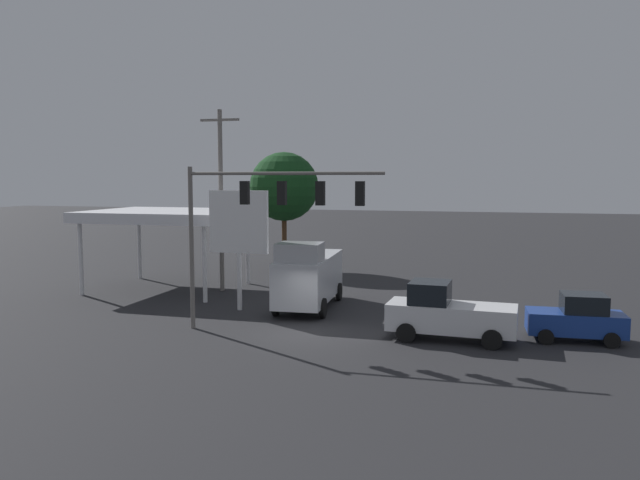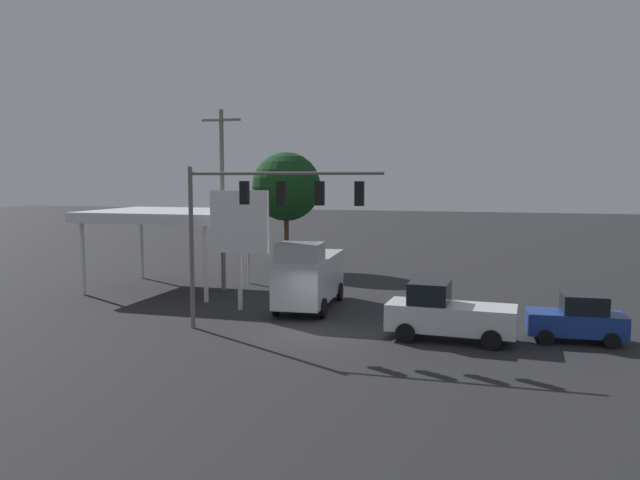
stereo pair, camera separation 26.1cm
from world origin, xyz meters
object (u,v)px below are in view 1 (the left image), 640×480
Objects in this scene: traffic_signal_assembly at (265,207)px; utility_pole at (221,196)px; delivery_truck at (309,276)px; hatchback_crossing at (577,318)px; pickup_parked at (447,313)px; street_tree at (284,187)px; price_sign at (239,225)px.

utility_pole is (6.04, -8.89, 0.13)m from traffic_signal_assembly.
hatchback_crossing is (-12.45, 3.24, -0.75)m from delivery_truck.
delivery_truck is at bearing 151.38° from utility_pole.
street_tree is (13.00, -17.54, 4.91)m from pickup_parked.
utility_pole is 20.51m from hatchback_crossing.
price_sign is 1.56× the size of hatchback_crossing.
traffic_signal_assembly reaches higher than hatchback_crossing.
price_sign is 4.38m from delivery_truck.
delivery_truck is (-6.37, 3.48, -3.90)m from utility_pole.
traffic_signal_assembly is 8.84m from pickup_parked.
traffic_signal_assembly is 13.73m from hatchback_crossing.
traffic_signal_assembly is at bearing 10.45° from pickup_parked.
utility_pole reaches higher than delivery_truck.
delivery_truck is (-0.33, -5.41, -3.78)m from traffic_signal_assembly.
traffic_signal_assembly is 2.24× the size of hatchback_crossing.
street_tree reaches higher than pickup_parked.
delivery_truck is at bearing 113.55° from street_tree.
delivery_truck reaches higher than hatchback_crossing.
pickup_parked is (-7.62, -0.97, -4.36)m from traffic_signal_assembly.
price_sign is 16.19m from hatchback_crossing.
hatchback_crossing is (-12.78, -2.17, -4.53)m from traffic_signal_assembly.
price_sign is (2.94, -4.13, -1.17)m from traffic_signal_assembly.
delivery_truck reaches higher than pickup_parked.
hatchback_crossing is at bearing -163.66° from pickup_parked.
hatchback_crossing is 0.45× the size of street_tree.
street_tree is at bearing -160.15° from delivery_truck.
price_sign is 14.69m from street_tree.
utility_pole reaches higher than pickup_parked.
traffic_signal_assembly reaches higher than price_sign.
street_tree is (-0.66, -9.63, 0.42)m from utility_pole.
delivery_truck is at bearing -28.13° from pickup_parked.
delivery_truck is 0.81× the size of street_tree.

